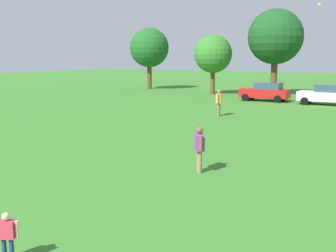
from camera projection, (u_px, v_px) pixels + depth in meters
name	position (u px, v px, depth m)	size (l,w,h in m)	color
ground_plane	(281.00, 108.00, 32.10)	(160.00, 160.00, 0.00)	#387528
child_kite_flyer	(7.00, 233.00, 7.94)	(0.43, 0.31, 0.99)	navy
adult_bystander	(199.00, 145.00, 14.16)	(0.53, 0.64, 1.58)	#8C7259
bystander_near_trees	(219.00, 100.00, 27.89)	(0.45, 0.83, 1.78)	#8C7259
parked_car_red_0	(265.00, 92.00, 37.42)	(4.30, 2.02, 1.68)	red
parked_car_white_1	(326.00, 95.00, 34.36)	(4.30, 2.02, 1.68)	white
tree_far_left	(149.00, 48.00, 51.04)	(4.79, 4.79, 7.46)	brown
tree_center	(213.00, 54.00, 44.04)	(4.01, 4.01, 6.26)	brown
tree_far_right	(275.00, 37.00, 42.79)	(5.66, 5.66, 8.82)	brown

